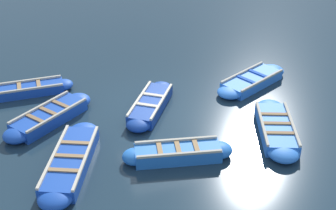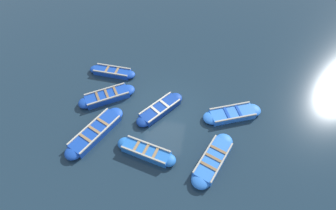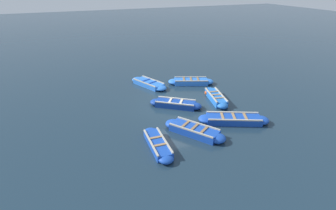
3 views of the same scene
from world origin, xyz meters
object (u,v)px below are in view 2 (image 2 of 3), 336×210
object	(u,v)px
boat_broadside	(107,96)
boat_mid_row	(160,109)
boat_centre	(213,160)
boat_outer_right	(112,72)
boat_inner_gap	(146,152)
buoy_orange_near	(166,153)
boat_far_corner	(95,132)
boat_drifting	(232,114)

from	to	relation	value
boat_broadside	boat_mid_row	distance (m)	3.37
boat_centre	boat_outer_right	size ratio (longest dim) A/B	1.14
boat_inner_gap	boat_broadside	bearing A→B (deg)	44.42
boat_mid_row	boat_outer_right	size ratio (longest dim) A/B	1.01
boat_mid_row	buoy_orange_near	bearing A→B (deg)	-162.28
boat_far_corner	boat_outer_right	world-z (taller)	boat_far_corner
boat_inner_gap	buoy_orange_near	xyz separation A→B (m)	(0.10, -1.01, -0.04)
boat_inner_gap	boat_far_corner	world-z (taller)	boat_inner_gap
buoy_orange_near	boat_outer_right	bearing A→B (deg)	40.84
boat_mid_row	boat_inner_gap	bearing A→B (deg)	177.66
boat_far_corner	boat_inner_gap	bearing A→B (deg)	-102.75
boat_broadside	buoy_orange_near	size ratio (longest dim) A/B	10.28
boat_outer_right	boat_inner_gap	bearing A→B (deg)	-146.42
boat_broadside	boat_centre	xyz separation A→B (m)	(-3.12, -6.59, -0.01)
boat_broadside	boat_drifting	xyz separation A→B (m)	(0.02, -7.45, -0.03)
boat_inner_gap	boat_centre	xyz separation A→B (m)	(0.17, -3.37, -0.01)
boat_outer_right	boat_broadside	bearing A→B (deg)	-169.34
boat_centre	boat_far_corner	bearing A→B (deg)	85.46
buoy_orange_near	boat_far_corner	bearing A→B (deg)	81.85
boat_outer_right	buoy_orange_near	size ratio (longest dim) A/B	9.68
boat_centre	boat_far_corner	xyz separation A→B (m)	(0.50, 6.34, 0.00)
boat_mid_row	boat_outer_right	xyz separation A→B (m)	(2.58, 3.75, -0.02)
boat_inner_gap	buoy_orange_near	distance (m)	1.01
boat_centre	boat_far_corner	distance (m)	6.36
boat_broadside	boat_mid_row	world-z (taller)	boat_broadside
boat_mid_row	boat_broadside	bearing A→B (deg)	83.19
boat_centre	buoy_orange_near	world-z (taller)	boat_centre
boat_inner_gap	boat_centre	distance (m)	3.37
boat_inner_gap	boat_far_corner	distance (m)	3.05
boat_far_corner	buoy_orange_near	xyz separation A→B (m)	(-0.57, -3.99, -0.03)
boat_inner_gap	boat_mid_row	distance (m)	2.89
boat_broadside	boat_centre	bearing A→B (deg)	-115.34
boat_mid_row	boat_drifting	xyz separation A→B (m)	(0.42, -4.11, -0.02)
boat_inner_gap	boat_drifting	size ratio (longest dim) A/B	0.93
boat_centre	boat_drifting	distance (m)	3.26
boat_drifting	boat_broadside	bearing A→B (deg)	90.19
boat_far_corner	buoy_orange_near	world-z (taller)	boat_far_corner
boat_inner_gap	boat_mid_row	xyz separation A→B (m)	(2.89, -0.12, -0.01)
boat_inner_gap	buoy_orange_near	bearing A→B (deg)	-84.18
boat_mid_row	boat_drifting	bearing A→B (deg)	-84.12
boat_centre	buoy_orange_near	size ratio (longest dim) A/B	11.06
boat_outer_right	boat_drifting	xyz separation A→B (m)	(-2.16, -7.87, 0.00)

